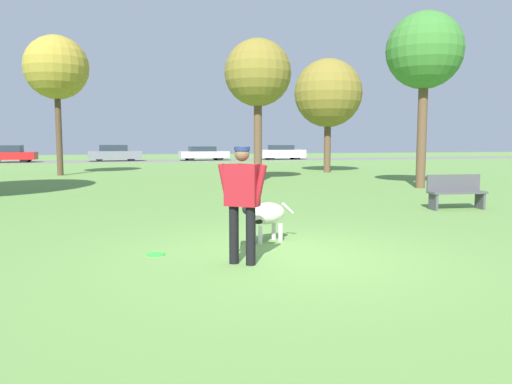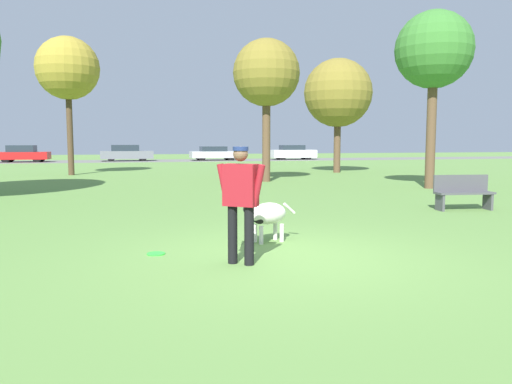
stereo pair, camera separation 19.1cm
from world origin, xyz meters
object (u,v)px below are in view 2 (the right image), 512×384
object	(u,v)px
tree_near_right	(434,51)
parked_car_grey	(126,153)
tree_far_right	(338,93)
parked_car_silver	(214,153)
dog	(267,215)
parked_car_red	(23,154)
frisbee	(156,254)
park_bench	(463,191)
person	(241,195)
parked_car_white	(293,152)
tree_mid_center	(266,74)
tree_far_left	(68,69)

from	to	relation	value
tree_near_right	parked_car_grey	distance (m)	30.41
tree_far_right	parked_car_silver	distance (m)	19.37
dog	parked_car_red	distance (m)	37.09
tree_near_right	parked_car_grey	world-z (taller)	tree_near_right
frisbee	parked_car_red	world-z (taller)	parked_car_red
tree_far_right	park_bench	xyz separation A→B (m)	(-3.01, -14.37, -3.73)
parked_car_red	parked_car_silver	size ratio (longest dim) A/B	0.92
person	parked_car_grey	world-z (taller)	person
tree_near_right	parked_car_red	xyz separation A→B (m)	(-18.40, 27.95, -4.06)
tree_near_right	parked_car_red	size ratio (longest dim) A/B	1.54
parked_car_red	parked_car_silver	xyz separation A→B (m)	(15.52, 0.03, -0.05)
person	park_bench	distance (m)	7.49
parked_car_white	frisbee	bearing A→B (deg)	-110.31
tree_far_right	parked_car_grey	size ratio (longest dim) A/B	1.36
tree_mid_center	parked_car_silver	size ratio (longest dim) A/B	1.35
tree_near_right	tree_mid_center	world-z (taller)	tree_near_right
person	parked_car_red	size ratio (longest dim) A/B	0.40
tree_far_left	tree_near_right	distance (m)	16.79
parked_car_silver	parked_car_white	world-z (taller)	parked_car_white
person	tree_mid_center	size ratio (longest dim) A/B	0.27
tree_far_right	parked_car_red	size ratio (longest dim) A/B	1.51
tree_mid_center	tree_far_left	bearing A→B (deg)	142.72
frisbee	tree_far_left	xyz separation A→B (m)	(-3.06, 18.77, 5.13)
park_bench	parked_car_grey	bearing A→B (deg)	109.51
dog	parked_car_silver	size ratio (longest dim) A/B	0.23
tree_far_left	dog	bearing A→B (deg)	-75.09
tree_far_right	person	bearing A→B (deg)	-117.18
frisbee	park_bench	size ratio (longest dim) A/B	0.18
tree_far_left	parked_car_grey	world-z (taller)	tree_far_left
person	dog	xyz separation A→B (m)	(0.74, 1.34, -0.48)
person	tree_mid_center	bearing A→B (deg)	110.38
dog	parked_car_grey	world-z (taller)	parked_car_grey
person	tree_mid_center	xyz separation A→B (m)	(4.10, 13.38, 3.44)
person	parked_car_white	world-z (taller)	person
tree_far_left	tree_far_right	xyz separation A→B (m)	(13.52, -1.37, -0.97)
person	park_bench	bearing A→B (deg)	68.91
parked_car_grey	tree_near_right	bearing A→B (deg)	-72.69
tree_near_right	parked_car_silver	xyz separation A→B (m)	(-2.88, 27.98, -4.11)
tree_near_right	tree_mid_center	bearing A→B (deg)	137.56
parked_car_grey	parked_car_silver	world-z (taller)	parked_car_grey
tree_mid_center	parked_car_red	size ratio (longest dim) A/B	1.46
parked_car_red	parked_car_grey	size ratio (longest dim) A/B	0.90
tree_far_right	parked_car_grey	bearing A→B (deg)	119.81
tree_far_right	tree_mid_center	bearing A→B (deg)	-137.18
parked_car_white	parked_car_red	bearing A→B (deg)	-178.62
tree_near_right	parked_car_grey	bearing A→B (deg)	110.15
tree_far_left	tree_near_right	bearing A→B (deg)	-39.26
tree_near_right	tree_mid_center	size ratio (longest dim) A/B	1.06
frisbee	parked_car_grey	xyz separation A→B (m)	(-0.45, 36.45, 0.66)
dog	tree_near_right	bearing A→B (deg)	-153.29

